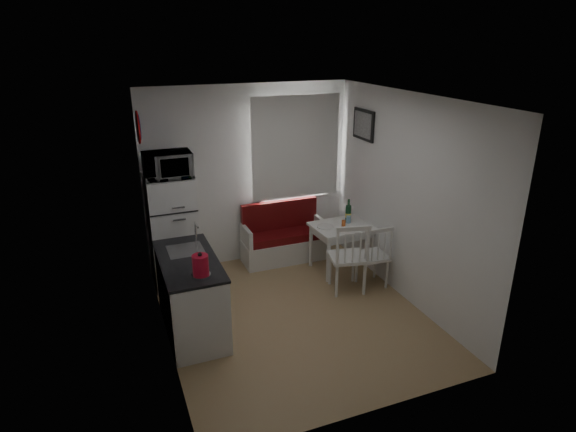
# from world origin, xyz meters

# --- Properties ---
(floor) EXTENTS (3.00, 3.50, 0.02)m
(floor) POSITION_xyz_m (0.00, 0.00, 0.00)
(floor) COLOR tan
(floor) RESTS_ON ground
(ceiling) EXTENTS (3.00, 3.50, 0.02)m
(ceiling) POSITION_xyz_m (0.00, 0.00, 2.60)
(ceiling) COLOR white
(ceiling) RESTS_ON wall_back
(wall_back) EXTENTS (3.00, 0.02, 2.60)m
(wall_back) POSITION_xyz_m (0.00, 1.75, 1.30)
(wall_back) COLOR white
(wall_back) RESTS_ON floor
(wall_front) EXTENTS (3.00, 0.02, 2.60)m
(wall_front) POSITION_xyz_m (0.00, -1.75, 1.30)
(wall_front) COLOR white
(wall_front) RESTS_ON floor
(wall_left) EXTENTS (0.02, 3.50, 2.60)m
(wall_left) POSITION_xyz_m (-1.50, 0.00, 1.30)
(wall_left) COLOR white
(wall_left) RESTS_ON floor
(wall_right) EXTENTS (0.02, 3.50, 2.60)m
(wall_right) POSITION_xyz_m (1.50, 0.00, 1.30)
(wall_right) COLOR white
(wall_right) RESTS_ON floor
(window) EXTENTS (1.22, 0.06, 1.47)m
(window) POSITION_xyz_m (0.70, 1.72, 1.62)
(window) COLOR white
(window) RESTS_ON wall_back
(curtain) EXTENTS (1.35, 0.02, 1.50)m
(curtain) POSITION_xyz_m (0.70, 1.65, 1.68)
(curtain) COLOR white
(curtain) RESTS_ON wall_back
(kitchen_counter) EXTENTS (0.62, 1.32, 1.16)m
(kitchen_counter) POSITION_xyz_m (-1.20, 0.16, 0.46)
(kitchen_counter) COLOR white
(kitchen_counter) RESTS_ON floor
(wall_sign) EXTENTS (0.03, 0.40, 0.40)m
(wall_sign) POSITION_xyz_m (-1.47, 1.45, 2.15)
(wall_sign) COLOR navy
(wall_sign) RESTS_ON wall_left
(picture_frame) EXTENTS (0.04, 0.52, 0.42)m
(picture_frame) POSITION_xyz_m (1.48, 1.10, 2.05)
(picture_frame) COLOR black
(picture_frame) RESTS_ON wall_right
(bench) EXTENTS (1.24, 0.48, 0.89)m
(bench) POSITION_xyz_m (0.44, 1.51, 0.29)
(bench) COLOR white
(bench) RESTS_ON floor
(dining_table) EXTENTS (0.94, 0.68, 0.68)m
(dining_table) POSITION_xyz_m (1.15, 0.90, 0.61)
(dining_table) COLOR white
(dining_table) RESTS_ON floor
(chair_left) EXTENTS (0.54, 0.53, 0.53)m
(chair_left) POSITION_xyz_m (0.90, 0.23, 0.61)
(chair_left) COLOR white
(chair_left) RESTS_ON floor
(chair_right) EXTENTS (0.43, 0.41, 0.48)m
(chair_right) POSITION_xyz_m (1.25, 0.24, 0.55)
(chair_right) COLOR white
(chair_right) RESTS_ON floor
(fridge) EXTENTS (0.60, 0.60, 1.51)m
(fridge) POSITION_xyz_m (-1.18, 1.40, 0.75)
(fridge) COLOR white
(fridge) RESTS_ON floor
(microwave) EXTENTS (0.60, 0.40, 0.33)m
(microwave) POSITION_xyz_m (-1.18, 1.35, 1.67)
(microwave) COLOR white
(microwave) RESTS_ON fridge
(kettle) EXTENTS (0.20, 0.20, 0.26)m
(kettle) POSITION_xyz_m (-1.15, -0.32, 1.03)
(kettle) COLOR red
(kettle) RESTS_ON kitchen_counter
(wine_bottle) EXTENTS (0.08, 0.08, 0.34)m
(wine_bottle) POSITION_xyz_m (1.25, 1.00, 0.85)
(wine_bottle) COLOR #133E21
(wine_bottle) RESTS_ON dining_table
(drinking_glass_orange) EXTENTS (0.06, 0.06, 0.09)m
(drinking_glass_orange) POSITION_xyz_m (1.10, 0.85, 0.73)
(drinking_glass_orange) COLOR #C85721
(drinking_glass_orange) RESTS_ON dining_table
(drinking_glass_blue) EXTENTS (0.07, 0.07, 0.11)m
(drinking_glass_blue) POSITION_xyz_m (1.23, 0.95, 0.74)
(drinking_glass_blue) COLOR #7AB0D0
(drinking_glass_blue) RESTS_ON dining_table
(plate) EXTENTS (0.23, 0.23, 0.02)m
(plate) POSITION_xyz_m (0.85, 0.92, 0.69)
(plate) COLOR white
(plate) RESTS_ON dining_table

